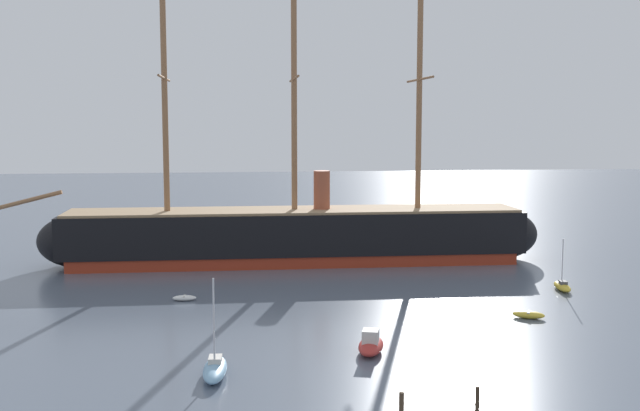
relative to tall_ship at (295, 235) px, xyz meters
The scene contains 8 objects.
tall_ship is the anchor object (origin of this frame).
sailboat_foreground_left 39.77m from the tall_ship, 102.13° to the right, with size 1.85×5.19×6.64m.
motorboat_near_centre 35.08m from the tall_ship, 85.53° to the right, with size 2.87×4.56×1.78m.
dinghy_mid_right 32.35m from the tall_ship, 56.72° to the right, with size 2.90×2.22×0.63m.
dinghy_alongside_bow 21.10m from the tall_ship, 123.85° to the right, with size 2.24×1.08×0.52m.
sailboat_alongside_stern 30.40m from the tall_ship, 34.53° to the right, with size 1.58×4.00×5.08m.
mooring_piling_nearest 47.51m from the tall_ship, 87.33° to the right, with size 0.30×0.30×1.64m, color #423323.
mooring_piling_left_pair 48.86m from the tall_ship, 82.65° to the right, with size 0.26×0.26×2.17m, color #382B1E.
Camera 1 is at (-10.05, -36.25, 17.00)m, focal length 43.38 mm.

